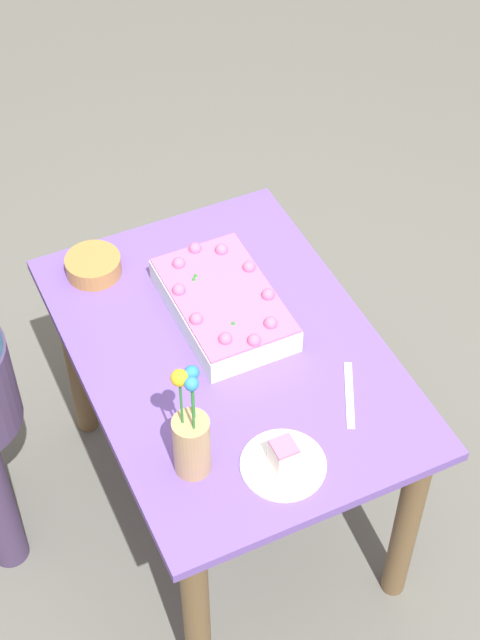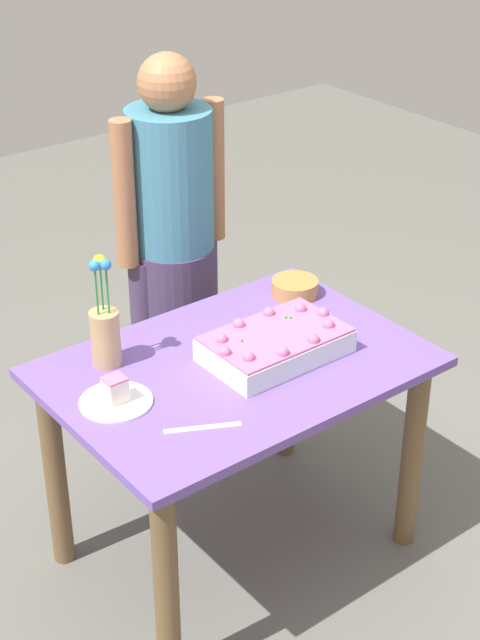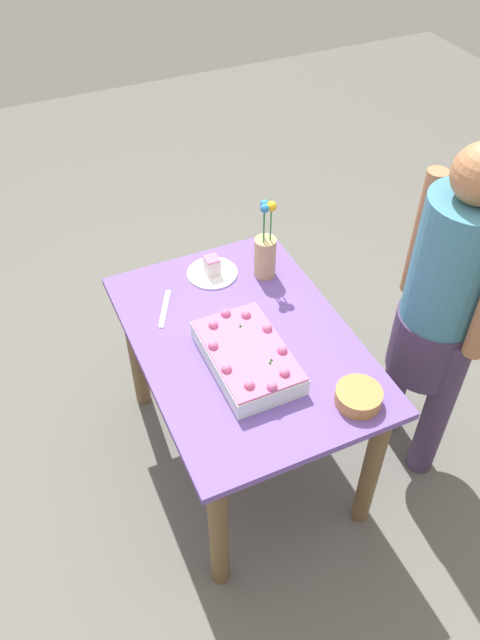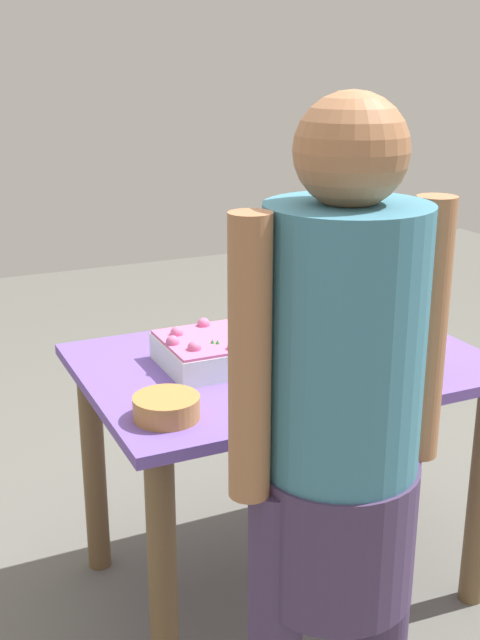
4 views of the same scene
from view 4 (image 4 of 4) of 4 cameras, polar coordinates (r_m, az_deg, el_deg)
The scene contains 8 objects.
ground_plane at distance 2.61m, azimuth 2.79°, elevation -18.01°, with size 8.00×8.00×0.00m, color #616159.
dining_table at distance 2.31m, azimuth 3.01°, elevation -6.09°, with size 1.11×0.78×0.73m.
sheet_cake at distance 2.22m, azimuth -0.16°, elevation -1.90°, with size 0.43×0.26×0.10m.
serving_plate_with_slice at distance 2.42m, azimuth 11.85°, elevation -1.13°, with size 0.21×0.21×0.08m.
cake_knife at distance 2.55m, azimuth 6.32°, elevation -0.24°, with size 0.21×0.02×0.00m, color silver.
flower_vase at distance 2.19m, azimuth 13.13°, elevation -0.79°, with size 0.09×0.09×0.35m.
fruit_bowl at distance 1.89m, azimuth -5.25°, elevation -6.20°, with size 0.16×0.16×0.05m, color #B67E3E.
person_standing at distance 1.54m, azimuth 7.05°, elevation -8.32°, with size 0.45×0.31×1.49m.
Camera 4 is at (-0.99, -1.85, 1.54)m, focal length 45.00 mm.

